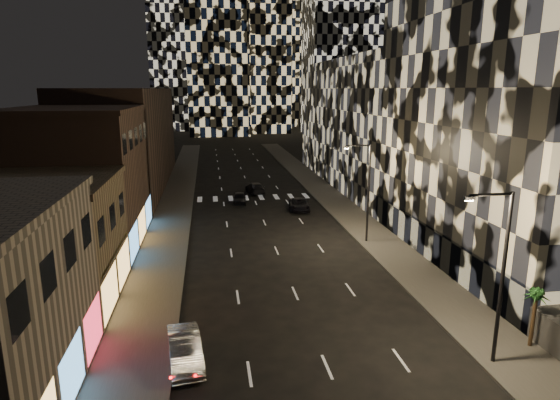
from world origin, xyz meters
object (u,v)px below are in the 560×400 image
object	(u,v)px
streetlight_near	(499,267)
car_dark_oncoming	(255,188)
palm_tree	(536,299)
car_dark_midlane	(239,198)
car_dark_rightlane	(299,205)
streetlight_far	(366,186)
car_silver_parked	(185,349)

from	to	relation	value
streetlight_near	car_dark_oncoming	distance (m)	43.63
car_dark_oncoming	palm_tree	world-z (taller)	palm_tree
car_dark_midlane	car_dark_rightlane	xyz separation A→B (m)	(6.73, -4.55, 0.00)
streetlight_near	car_dark_rightlane	bearing A→B (deg)	96.42
streetlight_near	palm_tree	size ratio (longest dim) A/B	2.68
streetlight_near	streetlight_far	bearing A→B (deg)	90.00
car_silver_parked	car_dark_oncoming	size ratio (longest dim) A/B	0.92
car_dark_oncoming	car_dark_rightlane	size ratio (longest dim) A/B	1.05
car_dark_midlane	car_dark_rightlane	bearing A→B (deg)	-29.08
streetlight_far	car_dark_oncoming	bearing A→B (deg)	109.11
car_dark_oncoming	car_dark_rightlane	bearing A→B (deg)	107.22
car_dark_midlane	palm_tree	xyz separation A→B (m)	(13.55, -36.10, 2.25)
streetlight_far	car_dark_midlane	bearing A→B (deg)	121.19
car_dark_midlane	palm_tree	distance (m)	38.63
car_dark_rightlane	streetlight_near	bearing A→B (deg)	-76.80
streetlight_far	car_dark_rightlane	distance (m)	13.97
streetlight_far	car_dark_oncoming	world-z (taller)	streetlight_far
streetlight_near	palm_tree	distance (m)	4.12
streetlight_near	car_dark_midlane	distance (m)	38.89
streetlight_far	car_dark_rightlane	bearing A→B (deg)	106.22
streetlight_near	car_dark_rightlane	world-z (taller)	streetlight_near
car_dark_midlane	car_dark_oncoming	distance (m)	6.05
car_dark_midlane	car_dark_rightlane	world-z (taller)	same
car_silver_parked	palm_tree	size ratio (longest dim) A/B	1.38
car_silver_parked	car_dark_rightlane	distance (m)	32.39
car_dark_rightlane	car_dark_midlane	bearing A→B (deg)	152.73
streetlight_near	car_dark_midlane	xyz separation A→B (m)	(-10.40, 37.18, -4.68)
car_silver_parked	car_dark_midlane	size ratio (longest dim) A/B	1.18
car_dark_midlane	car_dark_oncoming	bearing A→B (deg)	70.10
car_dark_oncoming	palm_tree	distance (m)	43.08
streetlight_near	streetlight_far	size ratio (longest dim) A/B	1.00
streetlight_far	car_dark_midlane	size ratio (longest dim) A/B	2.29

